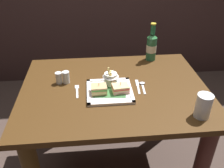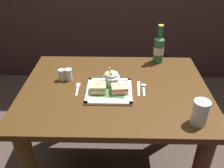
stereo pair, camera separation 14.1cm
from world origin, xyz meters
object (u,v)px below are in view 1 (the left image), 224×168
sandwich_half_right (120,88)px  beer_bottle (151,46)px  fork (77,90)px  spoon (142,85)px  salt_shaker (59,79)px  sandwich_half_left (99,89)px  square_plate (110,91)px  dining_table (114,110)px  knife (138,86)px  fries_cup (111,77)px  water_glass (203,107)px  pepper_shaker (66,78)px

sandwich_half_right → beer_bottle: 0.50m
beer_bottle → fork: size_ratio=1.97×
spoon → salt_shaker: 0.51m
sandwich_half_left → spoon: size_ratio=0.68×
square_plate → beer_bottle: 0.53m
dining_table → beer_bottle: 0.54m
knife → spoon: bearing=11.3°
square_plate → knife: 0.18m
square_plate → fork: size_ratio=1.92×
fries_cup → fork: (-0.20, -0.04, -0.06)m
sandwich_half_left → sandwich_half_right: 0.12m
fries_cup → water_glass: 0.54m
dining_table → sandwich_half_left: (-0.09, -0.06, 0.21)m
square_plate → pepper_shaker: pepper_shaker is taller
salt_shaker → knife: bearing=-9.8°
dining_table → fries_cup: fries_cup is taller
dining_table → fork: (-0.22, -0.01, 0.17)m
water_glass → spoon: 0.40m
fork → salt_shaker: bearing=138.7°
sandwich_half_right → fork: 0.26m
beer_bottle → fork: 0.64m
beer_bottle → spoon: size_ratio=2.08×
beer_bottle → water_glass: (0.11, -0.66, -0.05)m
beer_bottle → knife: bearing=-114.2°
salt_shaker → beer_bottle: bearing=23.1°
knife → pepper_shaker: pepper_shaker is taller
fries_cup → beer_bottle: (0.32, 0.32, 0.04)m
fries_cup → spoon: bearing=-5.9°
fries_cup → spoon: size_ratio=0.87×
sandwich_half_right → salt_shaker: size_ratio=1.37×
fries_cup → beer_bottle: bearing=45.4°
pepper_shaker → fries_cup: bearing=-11.8°
sandwich_half_right → water_glass: water_glass is taller
salt_shaker → fries_cup: bearing=-10.2°
sandwich_half_right → knife: sandwich_half_right is taller
spoon → knife: bearing=-168.7°
sandwich_half_left → fries_cup: fries_cup is taller
water_glass → pepper_shaker: bearing=150.8°
beer_bottle → water_glass: 0.67m
fries_cup → sandwich_half_right: bearing=-61.9°
spoon → salt_shaker: size_ratio=1.79×
sandwich_half_left → beer_bottle: beer_bottle is taller
fries_cup → spoon: (0.19, -0.02, -0.06)m
sandwich_half_right → dining_table: bearing=113.8°
fork → dining_table: bearing=3.9°
square_plate → sandwich_half_right: sandwich_half_right is taller
sandwich_half_left → sandwich_half_right: bearing=0.0°
sandwich_half_left → fries_cup: bearing=50.5°
knife → spoon: size_ratio=1.22×
dining_table → salt_shaker: 0.40m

